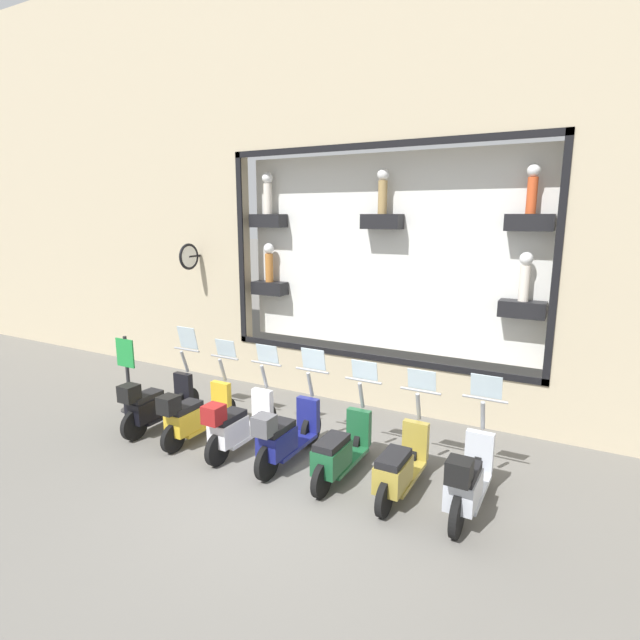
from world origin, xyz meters
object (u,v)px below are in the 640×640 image
(scooter_olive_1, at_px, (400,466))
(scooter_yellow_5, at_px, (194,414))
(scooter_black_6, at_px, (156,403))
(scooter_green_2, at_px, (340,451))
(scooter_navy_3, at_px, (285,435))
(shop_sign_post, at_px, (127,371))
(scooter_silver_0, at_px, (468,480))
(scooter_white_4, at_px, (237,424))

(scooter_olive_1, distance_m, scooter_yellow_5, 3.62)
(scooter_olive_1, relative_size, scooter_black_6, 0.99)
(scooter_olive_1, distance_m, scooter_green_2, 0.90)
(scooter_olive_1, relative_size, scooter_yellow_5, 1.00)
(scooter_olive_1, bearing_deg, scooter_green_2, 89.90)
(scooter_olive_1, bearing_deg, scooter_navy_3, 91.62)
(shop_sign_post, bearing_deg, scooter_silver_0, -93.33)
(scooter_silver_0, xyz_separation_m, scooter_green_2, (0.05, 1.81, -0.06))
(scooter_green_2, height_order, scooter_black_6, scooter_black_6)
(scooter_silver_0, height_order, scooter_black_6, scooter_black_6)
(scooter_silver_0, bearing_deg, scooter_green_2, 88.39)
(scooter_silver_0, xyz_separation_m, scooter_navy_3, (-0.00, 2.71, -0.00))
(scooter_white_4, height_order, scooter_black_6, scooter_black_6)
(scooter_olive_1, bearing_deg, scooter_white_4, 91.20)
(scooter_navy_3, relative_size, scooter_black_6, 1.00)
(scooter_silver_0, xyz_separation_m, scooter_olive_1, (0.05, 0.90, -0.07))
(scooter_navy_3, xyz_separation_m, scooter_yellow_5, (-0.01, 1.81, -0.02))
(scooter_navy_3, bearing_deg, scooter_olive_1, -88.38)
(scooter_yellow_5, height_order, scooter_black_6, scooter_black_6)
(scooter_green_2, bearing_deg, scooter_white_4, 91.84)
(scooter_olive_1, bearing_deg, scooter_yellow_5, 90.99)
(scooter_silver_0, distance_m, scooter_white_4, 3.62)
(scooter_olive_1, relative_size, scooter_white_4, 1.00)
(scooter_navy_3, bearing_deg, scooter_silver_0, -89.96)
(scooter_navy_3, bearing_deg, scooter_yellow_5, 90.37)
(scooter_yellow_5, bearing_deg, scooter_black_6, 89.27)
(scooter_yellow_5, xyz_separation_m, shop_sign_post, (0.40, 2.04, 0.33))
(scooter_olive_1, distance_m, shop_sign_post, 5.68)
(scooter_silver_0, bearing_deg, scooter_black_6, 90.02)
(scooter_navy_3, height_order, shop_sign_post, scooter_navy_3)
(shop_sign_post, bearing_deg, scooter_black_6, -108.66)
(scooter_yellow_5, xyz_separation_m, scooter_black_6, (0.01, 0.90, 0.02))
(scooter_olive_1, xyz_separation_m, scooter_navy_3, (-0.05, 1.81, 0.06))
(scooter_navy_3, height_order, scooter_yellow_5, scooter_navy_3)
(scooter_olive_1, bearing_deg, scooter_black_6, 90.65)
(scooter_silver_0, distance_m, scooter_black_6, 5.43)
(scooter_white_4, distance_m, scooter_yellow_5, 0.90)
(scooter_green_2, relative_size, scooter_yellow_5, 1.00)
(scooter_green_2, xyz_separation_m, scooter_yellow_5, (-0.06, 2.71, 0.04))
(scooter_green_2, relative_size, scooter_black_6, 1.00)
(scooter_green_2, height_order, scooter_white_4, scooter_white_4)
(scooter_green_2, bearing_deg, scooter_olive_1, -90.10)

